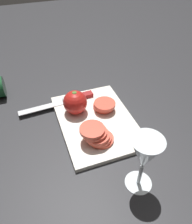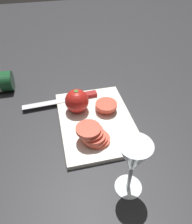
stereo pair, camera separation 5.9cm
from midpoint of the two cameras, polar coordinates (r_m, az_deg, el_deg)
name	(u,v)px [view 1 (the left image)]	position (r m, az deg, el deg)	size (l,w,h in m)	color
ground_plane	(101,143)	(0.63, -1.24, -8.28)	(3.00, 3.00, 0.00)	#28282B
cutting_board	(96,121)	(0.69, -2.44, -2.39)	(0.31, 0.22, 0.01)	silver
wine_glass	(144,156)	(0.48, 9.09, -11.52)	(0.07, 0.07, 0.16)	silver
whole_tomato	(75,102)	(0.69, -7.89, 2.43)	(0.08, 0.08, 0.08)	red
knife	(72,99)	(0.76, -8.54, 3.33)	(0.04, 0.26, 0.01)	silver
tomato_slice_stack_near	(97,135)	(0.60, -2.58, -6.04)	(0.08, 0.09, 0.05)	#DB4C38
tomato_slice_stack_far	(104,105)	(0.71, -0.21, 1.73)	(0.08, 0.07, 0.03)	#DB4C38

